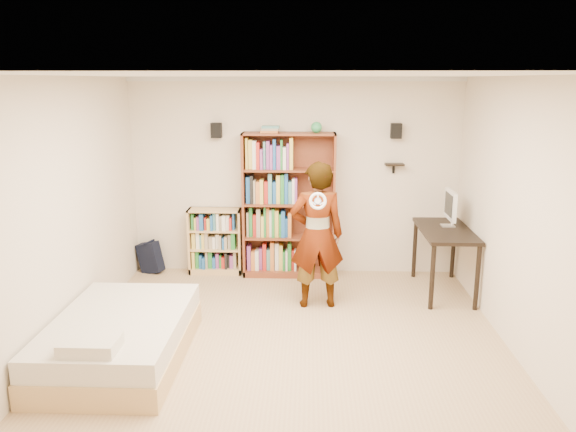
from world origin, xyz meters
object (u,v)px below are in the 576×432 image
at_px(tall_bookshelf, 289,206).
at_px(low_bookshelf, 215,241).
at_px(daybed, 120,333).
at_px(person, 317,235).
at_px(computer_desk, 444,261).

relative_size(tall_bookshelf, low_bookshelf, 2.15).
height_order(daybed, person, person).
xyz_separation_m(daybed, person, (1.92, 1.43, 0.60)).
bearing_deg(low_bookshelf, tall_bookshelf, -2.45).
height_order(computer_desk, daybed, computer_desk).
distance_m(tall_bookshelf, low_bookshelf, 1.16).
bearing_deg(computer_desk, tall_bookshelf, 163.47).
bearing_deg(tall_bookshelf, low_bookshelf, 177.55).
bearing_deg(daybed, computer_desk, 28.53).
relative_size(low_bookshelf, daybed, 0.49).
height_order(tall_bookshelf, low_bookshelf, tall_bookshelf).
relative_size(computer_desk, daybed, 0.65).
relative_size(low_bookshelf, person, 0.52).
bearing_deg(tall_bookshelf, daybed, -121.56).
bearing_deg(low_bookshelf, person, -38.98).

